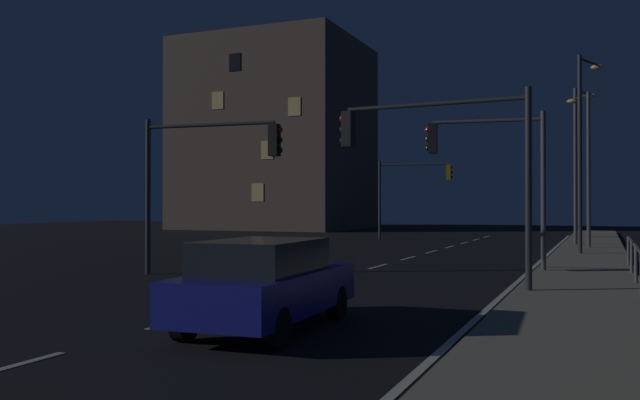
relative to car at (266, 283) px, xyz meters
name	(u,v)px	position (x,y,z in m)	size (l,w,h in m)	color
ground_plane	(343,276)	(-1.91, 8.73, -0.82)	(112.00, 112.00, 0.00)	black
sidewalk_right	(582,284)	(4.89, 8.73, -0.75)	(2.92, 77.00, 0.14)	gray
lane_markings_center	(378,266)	(-1.91, 12.23, -0.82)	(0.14, 50.00, 0.01)	silver
lane_edge_line	(533,268)	(3.18, 13.73, -0.82)	(0.14, 53.00, 0.01)	silver
car	(266,283)	(0.00, 0.00, 0.00)	(2.04, 4.49, 1.57)	navy
traffic_light_far_left	(489,159)	(2.06, 11.39, 2.82)	(3.72, 0.70, 4.97)	#4C4C51
traffic_light_overhead_east	(207,162)	(-5.68, 7.06, 2.65)	(4.58, 0.64, 4.86)	#38383D
traffic_light_near_left	(435,148)	(1.48, 6.43, 2.80)	(5.03, 0.55, 4.85)	#2D3033
traffic_light_mid_left	(412,183)	(-5.61, 30.60, 2.73)	(4.63, 0.80, 4.98)	#2D3033
street_lamp_far_end	(586,155)	(4.65, 24.53, 3.78)	(1.12, 1.37, 7.49)	#4C4C51
street_lamp_across_street	(583,136)	(4.64, 20.11, 4.28)	(1.05, 1.94, 8.36)	#2D3033
street_lamp_mid_block	(578,152)	(4.23, 26.85, 4.11)	(1.09, 1.56, 8.09)	#4C4C51
building_distant	(276,137)	(-22.71, 45.55, 7.76)	(15.60, 13.61, 17.17)	brown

